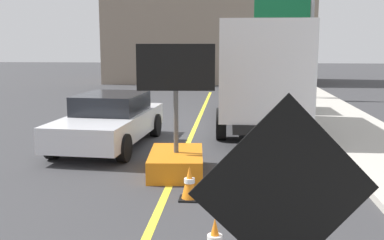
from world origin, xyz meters
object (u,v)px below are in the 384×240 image
Objects in this scene: pickup_car at (110,120)px; highway_guide_sign at (295,27)px; arrow_board_trailer at (176,151)px; box_truck at (258,72)px; roadwork_sign at (285,195)px; traffic_cone_mid_lane at (189,183)px.

pickup_car is 12.49m from highway_guide_sign.
box_truck reaches higher than arrow_board_trailer.
roadwork_sign is 0.86× the size of arrow_board_trailer.
pickup_car is 0.93× the size of highway_guide_sign.
pickup_car is 7.73× the size of traffic_cone_mid_lane.
box_truck is (1.99, 5.60, 1.32)m from arrow_board_trailer.
pickup_car is at bearing -141.82° from box_truck.
box_truck reaches higher than roadwork_sign.
roadwork_sign is 8.85m from pickup_car.
arrow_board_trailer reaches higher than pickup_car.
traffic_cone_mid_lane is (-1.17, 3.98, -1.18)m from roadwork_sign.
box_truck is 12.95× the size of traffic_cone_mid_lane.
arrow_board_trailer is 4.47× the size of traffic_cone_mid_lane.
arrow_board_trailer is 3.18m from pickup_car.
pickup_car is 4.76m from traffic_cone_mid_lane.
highway_guide_sign is at bearing 72.67° from arrow_board_trailer.
arrow_board_trailer reaches higher than traffic_cone_mid_lane.
roadwork_sign is 0.47× the size of highway_guide_sign.
box_truck is 7.82m from highway_guide_sign.
box_truck is at bearing 77.85° from traffic_cone_mid_lane.
traffic_cone_mid_lane is at bearing -103.91° from highway_guide_sign.
arrow_board_trailer is at bearing -109.54° from box_truck.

